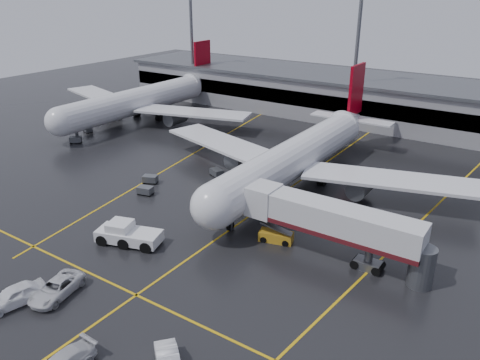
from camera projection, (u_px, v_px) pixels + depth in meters
The scene contains 20 objects.
ground at pixel (262, 207), 60.17m from camera, with size 220.00×220.00×0.00m, color black.
apron_line_centre at pixel (262, 207), 60.17m from camera, with size 0.25×90.00×0.02m, color gold.
apron_line_stop at pixel (136, 295), 43.31m from camera, with size 60.00×0.25×0.02m, color gold.
apron_line_left at pixel (190, 156), 78.10m from camera, with size 0.25×70.00×0.02m, color gold.
apron_line_right at pixel (428, 213), 58.58m from camera, with size 0.25×70.00×0.02m, color gold.
terminal at pixel (387, 101), 95.23m from camera, with size 122.00×19.00×8.60m.
light_mast_left at pixel (192, 38), 109.89m from camera, with size 3.00×1.20×25.45m.
light_mast_mid at pixel (357, 51), 89.33m from camera, with size 3.00×1.20×25.45m.
main_airliner at pixel (299, 155), 65.98m from camera, with size 48.80×45.60×14.10m.
second_airliner at pixel (142, 100), 96.75m from camera, with size 48.80×45.60×14.10m.
jet_bridge at pixel (332, 223), 47.96m from camera, with size 19.90×3.40×6.05m.
pushback_tractor at pixel (127, 235), 51.66m from camera, with size 7.58×4.85×2.52m.
belt_loader at pixel (276, 236), 52.16m from camera, with size 3.96×2.51×2.33m.
service_van_a at pixel (57, 288), 42.99m from camera, with size 2.60×5.63×1.56m, color silver.
service_van_d at pixel (15, 295), 41.78m from camera, with size 2.15×5.34×1.82m, color white.
baggage_cart_a at pixel (145, 190), 63.65m from camera, with size 2.24×1.72×1.12m.
baggage_cart_b at pixel (150, 179), 67.29m from camera, with size 2.35×2.00×1.12m.
baggage_cart_c at pixel (217, 172), 69.59m from camera, with size 2.35×1.97×1.12m.
baggage_cart_d at pixel (88, 129), 90.02m from camera, with size 2.33×1.93×1.12m.
baggage_cart_e at pixel (76, 139), 84.06m from camera, with size 2.36×2.30×1.12m.
Camera 1 is at (27.87, -46.53, 26.43)m, focal length 35.53 mm.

